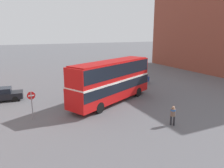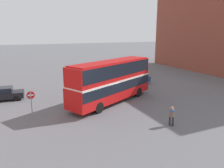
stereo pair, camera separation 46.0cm
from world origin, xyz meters
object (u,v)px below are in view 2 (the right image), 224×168
object	(u,v)px
parked_car_kerb_far	(135,79)
parked_car_side_street	(132,69)
parked_car_kerb_near	(3,94)
no_entry_sign	(31,100)
pedestrian_foreground	(172,114)
double_decker_bus	(112,79)

from	to	relation	value
parked_car_kerb_far	parked_car_side_street	world-z (taller)	parked_car_kerb_far
parked_car_kerb_near	parked_car_kerb_far	size ratio (longest dim) A/B	0.94
no_entry_sign	pedestrian_foreground	bearing A→B (deg)	-31.35
parked_car_kerb_far	no_entry_sign	xyz separation A→B (m)	(-14.84, -7.66, 0.93)
pedestrian_foreground	parked_car_kerb_far	bearing A→B (deg)	-148.00
parked_car_kerb_far	parked_car_side_street	size ratio (longest dim) A/B	1.07
parked_car_side_street	no_entry_sign	distance (m)	23.85
double_decker_bus	parked_car_side_street	size ratio (longest dim) A/B	2.57
parked_car_kerb_far	no_entry_sign	size ratio (longest dim) A/B	1.85
double_decker_bus	parked_car_kerb_near	size ratio (longest dim) A/B	2.57
no_entry_sign	parked_car_kerb_far	bearing A→B (deg)	27.29
parked_car_kerb_near	no_entry_sign	xyz separation A→B (m)	(2.53, -6.91, 0.97)
no_entry_sign	parked_car_side_street	bearing A→B (deg)	39.10
double_decker_bus	pedestrian_foreground	distance (m)	8.03
double_decker_bus	pedestrian_foreground	xyz separation A→B (m)	(1.93, -7.64, -1.59)
parked_car_side_street	pedestrian_foreground	bearing A→B (deg)	62.94
pedestrian_foreground	parked_car_kerb_far	distance (m)	14.66
double_decker_bus	parked_car_kerb_near	bearing A→B (deg)	126.01
pedestrian_foreground	double_decker_bus	bearing A→B (deg)	-115.74
parked_car_kerb_near	parked_car_kerb_far	xyz separation A→B (m)	(17.37, 0.75, 0.04)
double_decker_bus	parked_car_kerb_far	bearing A→B (deg)	17.19
parked_car_kerb_near	parked_car_side_street	size ratio (longest dim) A/B	1.00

